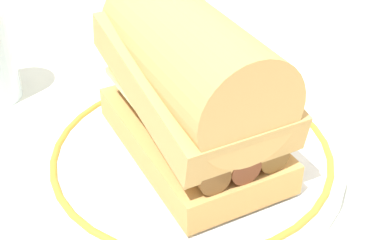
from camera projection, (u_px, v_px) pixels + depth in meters
name	position (u px, v px, depth m)	size (l,w,h in m)	color
ground_plane	(184.00, 181.00, 0.46)	(1.50, 1.50, 0.00)	silver
plate	(192.00, 156.00, 0.47)	(0.25, 0.25, 0.01)	white
sausage_sandwich	(192.00, 85.00, 0.43)	(0.20, 0.16, 0.13)	tan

